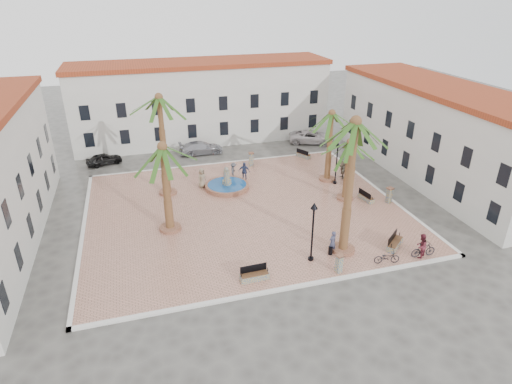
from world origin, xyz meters
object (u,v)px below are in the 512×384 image
bench_s (254,276)px  car_black (104,159)px  lamppost_e (337,156)px  cyclist_a (332,242)px  bollard_n (251,159)px  car_white (312,137)px  bicycle_b (423,250)px  palm_ne (331,122)px  palm_e (350,150)px  pedestrian_fountain_a (202,178)px  bicycle_a (387,257)px  fountain (227,185)px  bench_ne (303,155)px  palm_nw (160,108)px  bench_e (366,197)px  car_red (203,148)px  lamppost_s (313,222)px  cyclist_b (421,246)px  palm_sw (163,158)px  litter_bin (330,250)px  bollard_se (339,263)px  pedestrian_north (233,171)px  palm_s (354,136)px  bollard_e (389,195)px  pedestrian_east (343,169)px  bench_se (395,244)px

bench_s → car_black: (-9.86, 23.99, 0.19)m
lamppost_e → cyclist_a: (-5.46, -10.84, -1.94)m
bollard_n → car_white: 10.72m
bicycle_b → palm_ne: bearing=6.5°
palm_e → pedestrian_fountain_a: palm_e is taller
bicycle_a → bicycle_b: size_ratio=0.97×
fountain → bench_ne: fountain is taller
palm_nw → bench_e: size_ratio=5.17×
bicycle_a → car_black: car_black is taller
bench_e → car_red: car_red is taller
lamppost_s → bicycle_a: bearing=-20.8°
bench_s → bench_ne: 22.70m
car_black → fountain: bearing=-149.0°
lamppost_e → car_red: size_ratio=1.09×
cyclist_b → car_black: cyclist_b is taller
pedestrian_fountain_a → car_white: size_ratio=0.35×
bicycle_b → car_black: bicycle_b is taller
bench_ne → fountain: bearing=90.5°
bench_ne → bench_e: bearing=158.0°
fountain → cyclist_b: fountain is taller
palm_e → pedestrian_fountain_a: 13.71m
palm_sw → litter_bin: (10.49, -6.65, -5.64)m
lamppost_s → bollard_se: 3.18m
bench_s → car_black: size_ratio=0.52×
cyclist_b → palm_ne: bearing=-120.8°
lamppost_e → litter_bin: size_ratio=6.70×
litter_bin → cyclist_a: 0.61m
bicycle_b → car_white: (2.26, 25.14, 0.06)m
litter_bin → pedestrian_north: pedestrian_north is taller
palm_s → bicycle_b: 9.71m
bench_e → pedestrian_fountain_a: (-13.47, 6.72, 0.69)m
palm_e → bollard_n: palm_e is taller
fountain → palm_nw: palm_nw is taller
cyclist_a → car_white: cyclist_a is taller
bicycle_b → pedestrian_north: (-9.51, 16.96, 0.27)m
bollard_n → bollard_e: (9.23, -11.64, -0.02)m
bicycle_b → pedestrian_east: pedestrian_east is taller
lamppost_e → pedestrian_east: bearing=38.7°
bicycle_a → pedestrian_fountain_a: size_ratio=0.93×
bollard_se → bicycle_b: 6.46m
bollard_e → pedestrian_east: 6.23m
fountain → bollard_n: (3.70, 4.75, 0.47)m
bench_ne → litter_bin: 19.16m
fountain → palm_nw: (-5.44, 0.41, 7.64)m
palm_sw → lamppost_s: 11.64m
palm_ne → litter_bin: 14.25m
palm_ne → cyclist_b: (0.56, -14.07, -4.95)m
cyclist_b → car_red: bearing=-99.8°
palm_s → bench_s: bearing=-168.2°
bench_se → lamppost_s: 7.00m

